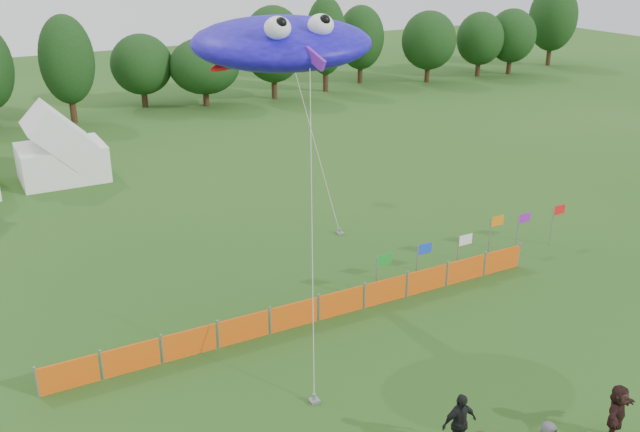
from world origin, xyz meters
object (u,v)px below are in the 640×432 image
tent_right (61,151)px  stingray_kite (277,42)px  spectator_d (459,424)px  barrier_fence (318,309)px  spectator_f (617,413)px

tent_right → stingray_kite: size_ratio=0.34×
spectator_d → stingray_kite: (-0.43, 10.36, 9.13)m
tent_right → barrier_fence: bearing=-76.3°
spectator_d → barrier_fence: bearing=93.2°
tent_right → spectator_d: bearing=-80.0°
tent_right → stingray_kite: 21.96m
barrier_fence → stingray_kite: stingray_kite is taller
barrier_fence → stingray_kite: 9.80m
spectator_f → barrier_fence: bearing=89.6°
tent_right → spectator_d: 30.57m
spectator_f → spectator_d: bearing=134.5°
tent_right → stingray_kite: bearing=-76.2°
spectator_f → stingray_kite: stingray_kite is taller
spectator_d → tent_right: bearing=103.3°
tent_right → spectator_d: tent_right is taller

